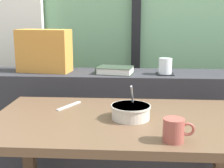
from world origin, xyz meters
TOP-DOWN VIEW (x-y plane):
  - dark_console_ledge at (0.00, 0.55)m, footprint 2.80×0.32m
  - breakfast_table at (0.02, -0.04)m, footprint 1.14×0.66m
  - coaster_square at (0.26, 0.51)m, footprint 0.10×0.10m
  - juice_glass at (0.26, 0.51)m, footprint 0.08×0.08m
  - closed_book at (-0.04, 0.52)m, footprint 0.23×0.18m
  - throw_pillow at (-0.48, 0.55)m, footprint 0.34×0.18m
  - soup_bowl at (0.06, -0.04)m, footprint 0.17×0.17m
  - fork_utensil at (-0.25, 0.12)m, footprint 0.09×0.16m
  - ceramic_mug at (0.21, -0.28)m, footprint 0.11×0.08m

SIDE VIEW (x-z plane):
  - dark_console_ledge at x=0.00m, z-range 0.00..0.78m
  - breakfast_table at x=0.02m, z-range 0.24..0.93m
  - fork_utensil at x=-0.25m, z-range 0.69..0.70m
  - soup_bowl at x=0.06m, z-range 0.65..0.80m
  - ceramic_mug at x=0.21m, z-range 0.69..0.78m
  - coaster_square at x=0.26m, z-range 0.78..0.79m
  - closed_book at x=-0.04m, z-range 0.78..0.83m
  - juice_glass at x=0.26m, z-range 0.79..0.88m
  - throw_pillow at x=-0.48m, z-range 0.78..1.04m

